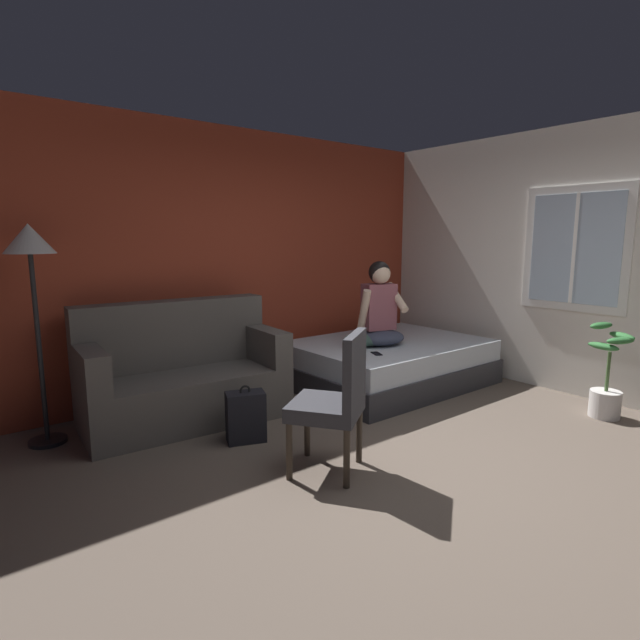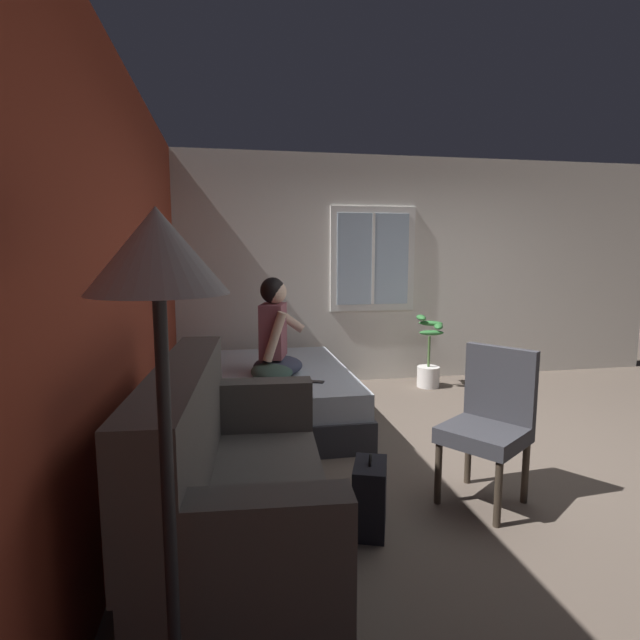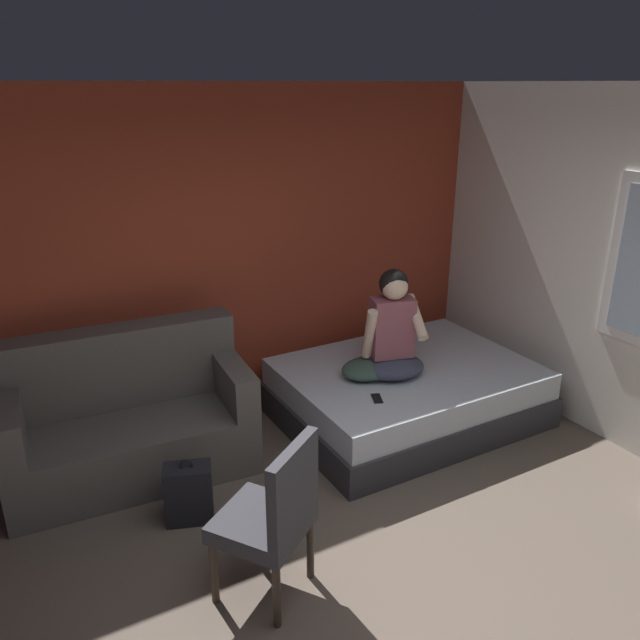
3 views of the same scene
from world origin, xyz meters
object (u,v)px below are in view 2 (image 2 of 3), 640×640
throw_pillow (272,372)px  cell_phone (316,382)px  side_chair (489,419)px  couch (231,492)px  floor_lamp (160,314)px  person_seated (275,336)px  bed (269,394)px  potted_plant (429,362)px  backpack (368,498)px

throw_pillow → cell_phone: throw_pillow is taller
side_chair → cell_phone: size_ratio=6.81×
couch → side_chair: couch is taller
floor_lamp → cell_phone: bearing=-18.2°
cell_phone → person_seated: bearing=64.4°
side_chair → floor_lamp: size_ratio=0.58×
bed → cell_phone: 0.70m
person_seated → bed: bearing=13.1°
couch → potted_plant: bearing=-37.8°
person_seated → potted_plant: bearing=-62.6°
couch → floor_lamp: floor_lamp is taller
throw_pillow → potted_plant: bearing=-59.4°
throw_pillow → cell_phone: size_ratio=3.33×
cell_phone → floor_lamp: 3.02m
bed → potted_plant: 2.08m
couch → cell_phone: couch is taller
throw_pillow → couch: bearing=168.4°
side_chair → throw_pillow: bearing=40.9°
potted_plant → throw_pillow: bearing=120.6°
person_seated → side_chair: bearing=-143.5°
bed → couch: size_ratio=1.17×
bed → cell_phone: bearing=-147.3°
side_chair → cell_phone: (1.27, 0.89, -0.05)m
couch → potted_plant: couch is taller
couch → cell_phone: 1.82m
floor_lamp → throw_pillow: bearing=-10.6°
couch → potted_plant: (2.98, -2.31, -0.09)m
cell_phone → potted_plant: 2.07m
couch → side_chair: size_ratio=1.79×
cell_phone → potted_plant: (1.31, -1.58, -0.18)m
cell_phone → floor_lamp: floor_lamp is taller
potted_plant → cell_phone: bearing=129.7°
cell_phone → potted_plant: potted_plant is taller
person_seated → cell_phone: 0.57m
bed → cell_phone: (-0.55, -0.35, 0.25)m
person_seated → potted_plant: person_seated is taller
backpack → bed: bearing=10.8°
backpack → potted_plant: size_ratio=0.54×
side_chair → person_seated: 2.02m
backpack → throw_pillow: bearing=13.4°
bed → person_seated: bearing=-166.9°
bed → floor_lamp: size_ratio=1.21×
couch → backpack: couch is taller
couch → cell_phone: size_ratio=12.19×
bed → throw_pillow: 0.49m
backpack → floor_lamp: bearing=143.2°
couch → throw_pillow: 1.88m
couch → potted_plant: 3.77m
side_chair → throw_pillow: 1.90m
cell_phone → side_chair: bearing=-122.6°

